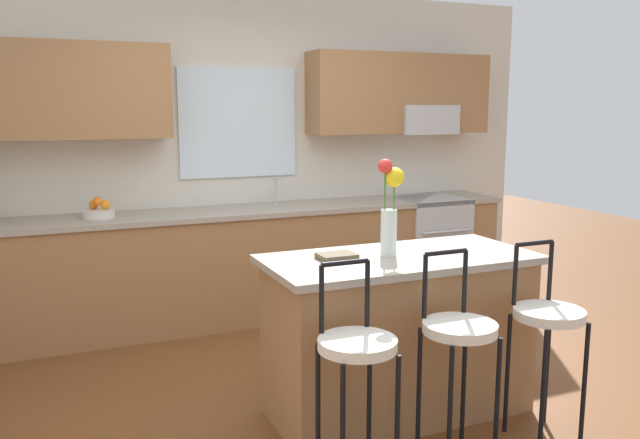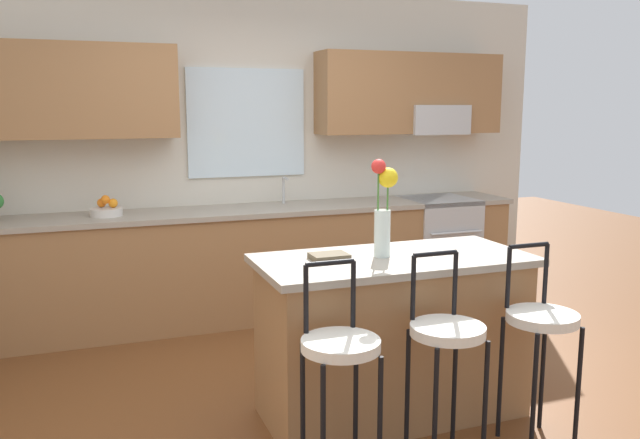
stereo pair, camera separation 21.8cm
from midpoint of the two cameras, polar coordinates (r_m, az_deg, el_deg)
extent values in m
plane|color=brown|center=(4.09, 2.68, -15.32)|extent=(14.00, 14.00, 0.00)
cube|color=beige|center=(5.67, -5.43, 5.85)|extent=(5.60, 0.12, 2.70)
cube|color=#996B42|center=(5.23, -20.63, 10.43)|extent=(1.70, 0.34, 0.70)
cube|color=#996B42|center=(5.99, 8.87, 10.77)|extent=(1.70, 0.34, 0.70)
cube|color=silver|center=(5.59, -5.28, 8.36)|extent=(1.01, 0.03, 0.90)
cube|color=#B7BABC|center=(6.08, 10.88, 8.53)|extent=(0.56, 0.36, 0.26)
cube|color=#996B42|center=(5.46, -4.29, -3.95)|extent=(4.50, 0.60, 0.88)
cube|color=#9E9384|center=(5.37, -4.35, 0.82)|extent=(4.56, 0.64, 0.04)
cube|color=#B7BABC|center=(5.46, -1.54, 0.46)|extent=(0.54, 0.38, 0.11)
cylinder|color=#B7BABC|center=(5.59, -2.08, 2.53)|extent=(0.02, 0.02, 0.22)
cylinder|color=#B7BABC|center=(5.52, -1.89, 3.59)|extent=(0.02, 0.12, 0.02)
cube|color=#B7BABC|center=(6.11, 11.11, -2.44)|extent=(0.60, 0.60, 0.92)
cube|color=black|center=(5.88, 12.59, -3.57)|extent=(0.52, 0.02, 0.40)
cylinder|color=#B7BABC|center=(5.80, 12.87, -1.15)|extent=(0.50, 0.02, 0.02)
cube|color=#996B42|center=(3.78, 7.97, -10.32)|extent=(1.44, 0.63, 0.88)
cube|color=#9E9384|center=(3.65, 8.14, -3.52)|extent=(1.52, 0.71, 0.04)
cylinder|color=black|center=(2.97, 2.49, -18.46)|extent=(0.02, 0.02, 0.66)
cylinder|color=black|center=(3.07, 7.36, -17.51)|extent=(0.02, 0.02, 0.66)
cylinder|color=black|center=(3.19, 0.53, -16.33)|extent=(0.02, 0.02, 0.66)
cylinder|color=black|center=(3.29, 5.09, -15.55)|extent=(0.02, 0.02, 0.66)
cylinder|color=silver|center=(2.98, 3.95, -10.83)|extent=(0.36, 0.36, 0.05)
cylinder|color=black|center=(3.00, 0.87, -6.97)|extent=(0.02, 0.02, 0.32)
cylinder|color=black|center=(3.09, 4.94, -6.51)|extent=(0.02, 0.02, 0.32)
cylinder|color=black|center=(3.00, 2.96, -3.81)|extent=(0.23, 0.02, 0.02)
cylinder|color=black|center=(3.20, 11.99, -16.47)|extent=(0.02, 0.02, 0.66)
cylinder|color=black|center=(3.34, 16.06, -15.48)|extent=(0.02, 0.02, 0.66)
cylinder|color=black|center=(3.41, 9.49, -14.70)|extent=(0.02, 0.02, 0.66)
cylinder|color=black|center=(3.54, 13.40, -13.87)|extent=(0.02, 0.02, 0.66)
cylinder|color=silver|center=(3.24, 12.98, -9.39)|extent=(0.36, 0.36, 0.05)
cylinder|color=black|center=(3.23, 10.04, -5.89)|extent=(0.02, 0.02, 0.32)
cylinder|color=black|center=(3.35, 13.51, -5.43)|extent=(0.02, 0.02, 0.32)
cylinder|color=black|center=(3.25, 11.91, -2.94)|extent=(0.23, 0.02, 0.02)
cylinder|color=black|center=(3.50, 19.87, -14.46)|extent=(0.02, 0.02, 0.66)
cylinder|color=black|center=(3.67, 23.19, -13.52)|extent=(0.02, 0.02, 0.66)
cylinder|color=black|center=(3.69, 17.11, -13.02)|extent=(0.02, 0.02, 0.66)
cylinder|color=black|center=(3.86, 20.38, -12.22)|extent=(0.02, 0.02, 0.66)
cylinder|color=silver|center=(3.56, 20.48, -8.01)|extent=(0.36, 0.36, 0.05)
cylinder|color=black|center=(3.54, 17.79, -4.85)|extent=(0.02, 0.02, 0.32)
cylinder|color=black|center=(3.68, 20.66, -4.44)|extent=(0.02, 0.02, 0.32)
cylinder|color=black|center=(3.57, 19.40, -2.15)|extent=(0.23, 0.02, 0.02)
cylinder|color=silver|center=(3.61, 7.16, -1.22)|extent=(0.09, 0.09, 0.26)
cylinder|color=#3D722D|center=(3.61, 7.61, 0.81)|extent=(0.01, 0.01, 0.36)
sphere|color=yellow|center=(3.58, 7.68, 3.63)|extent=(0.11, 0.11, 0.11)
cylinder|color=#3D722D|center=(3.58, 6.81, 1.26)|extent=(0.01, 0.01, 0.42)
sphere|color=red|center=(3.55, 6.88, 4.61)|extent=(0.08, 0.08, 0.08)
cube|color=brown|center=(3.54, 2.57, -3.25)|extent=(0.20, 0.15, 0.03)
cylinder|color=silver|center=(5.17, -16.98, 0.63)|extent=(0.24, 0.24, 0.06)
sphere|color=orange|center=(5.17, -16.41, 1.37)|extent=(0.07, 0.07, 0.07)
sphere|color=orange|center=(5.21, -17.34, 1.39)|extent=(0.07, 0.07, 0.07)
sphere|color=orange|center=(5.16, -17.03, 1.67)|extent=(0.07, 0.07, 0.07)
camera|label=1|loc=(0.11, -88.55, 0.25)|focal=36.78mm
camera|label=2|loc=(0.11, 91.45, -0.25)|focal=36.78mm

